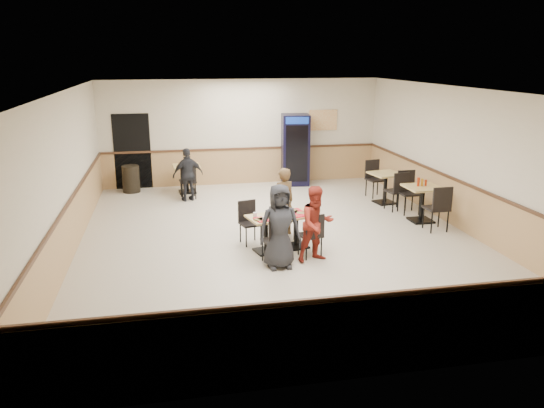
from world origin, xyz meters
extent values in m
plane|color=beige|center=(0.00, 0.00, 0.00)|extent=(10.00, 10.00, 0.00)
plane|color=silver|center=(0.00, 0.00, 3.00)|extent=(10.00, 10.00, 0.00)
plane|color=beige|center=(0.00, 5.00, 1.50)|extent=(8.00, 0.00, 8.00)
plane|color=beige|center=(0.00, -5.00, 1.50)|extent=(8.00, 0.00, 8.00)
plane|color=beige|center=(-4.00, 0.00, 1.50)|extent=(0.00, 10.00, 10.00)
plane|color=beige|center=(4.00, 0.00, 1.50)|extent=(0.00, 10.00, 10.00)
cube|color=tan|center=(0.00, 4.99, 0.50)|extent=(7.98, 0.03, 1.00)
cube|color=tan|center=(3.98, 0.00, 0.50)|extent=(0.03, 9.98, 1.00)
cube|color=#472B19|center=(0.00, 4.97, 1.03)|extent=(7.98, 0.04, 0.06)
cube|color=black|center=(-3.10, 4.98, 1.05)|extent=(1.00, 0.02, 2.10)
cube|color=orange|center=(2.40, 4.96, 1.80)|extent=(0.85, 0.02, 0.60)
cube|color=black|center=(-0.39, -0.72, 0.02)|extent=(0.50, 0.50, 0.04)
cylinder|color=black|center=(-0.39, -0.72, 0.35)|extent=(0.08, 0.08, 0.63)
cube|color=tan|center=(-0.39, -0.72, 0.67)|extent=(0.78, 0.78, 0.04)
cube|color=black|center=(0.24, -0.57, 0.02)|extent=(0.50, 0.50, 0.04)
cylinder|color=black|center=(0.24, -0.57, 0.35)|extent=(0.08, 0.08, 0.63)
cube|color=tan|center=(0.24, -0.57, 0.67)|extent=(0.78, 0.78, 0.04)
imported|color=black|center=(-0.30, -1.51, 0.76)|extent=(0.76, 0.51, 1.51)
imported|color=maroon|center=(0.42, -1.34, 0.70)|extent=(0.79, 0.68, 1.40)
imported|color=brown|center=(0.15, 0.21, 0.71)|extent=(0.60, 0.48, 1.43)
imported|color=black|center=(-1.66, 3.34, 0.68)|extent=(0.86, 0.54, 1.37)
cube|color=red|center=(0.17, -0.48, 0.70)|extent=(0.47, 0.39, 0.02)
cube|color=red|center=(-0.41, -0.84, 0.70)|extent=(0.47, 0.39, 0.02)
cube|color=red|center=(0.27, -0.71, 0.70)|extent=(0.47, 0.39, 0.02)
cube|color=red|center=(0.08, -0.48, 0.70)|extent=(0.47, 0.39, 0.02)
cylinder|color=white|center=(-0.13, -0.83, 0.70)|extent=(0.21, 0.21, 0.01)
cube|color=#A77640|center=(-0.13, -0.83, 0.71)|extent=(0.24, 0.16, 0.02)
cylinder|color=white|center=(0.35, -0.64, 0.70)|extent=(0.21, 0.21, 0.01)
cube|color=#A77640|center=(0.35, -0.64, 0.71)|extent=(0.27, 0.20, 0.02)
cylinder|color=white|center=(-0.45, -0.85, 0.70)|extent=(0.21, 0.21, 0.01)
cube|color=#A77640|center=(-0.45, -0.85, 0.71)|extent=(0.29, 0.26, 0.02)
cylinder|color=white|center=(0.06, -0.81, 0.70)|extent=(0.21, 0.21, 0.01)
cube|color=#A77640|center=(0.06, -0.81, 0.71)|extent=(0.28, 0.22, 0.02)
cylinder|color=white|center=(0.16, -0.45, 0.70)|extent=(0.21, 0.21, 0.01)
cube|color=#A77640|center=(0.16, -0.45, 0.71)|extent=(0.28, 0.28, 0.02)
cylinder|color=white|center=(-0.51, -0.86, 0.70)|extent=(0.21, 0.21, 0.01)
cube|color=#A77640|center=(-0.51, -0.86, 0.71)|extent=(0.29, 0.26, 0.02)
cylinder|color=silver|center=(-0.31, -0.66, 0.74)|extent=(0.07, 0.07, 0.09)
cylinder|color=silver|center=(-0.59, -0.68, 0.74)|extent=(0.07, 0.07, 0.09)
cylinder|color=silver|center=(-0.28, -0.96, 0.74)|extent=(0.07, 0.07, 0.09)
cylinder|color=silver|center=(-0.47, -0.98, 0.74)|extent=(0.07, 0.07, 0.09)
cylinder|color=#A6AAB9|center=(0.03, -0.62, 0.75)|extent=(0.07, 0.07, 0.12)
ellipsoid|color=silver|center=(-0.05, -0.66, 0.74)|extent=(0.14, 0.14, 0.10)
cube|color=black|center=(3.42, 0.50, 0.02)|extent=(0.49, 0.49, 0.04)
cylinder|color=black|center=(3.42, 0.50, 0.41)|extent=(0.10, 0.10, 0.74)
cube|color=tan|center=(3.42, 0.50, 0.79)|extent=(0.77, 0.77, 0.04)
cube|color=black|center=(3.22, 2.10, 0.02)|extent=(0.54, 0.54, 0.04)
cylinder|color=black|center=(3.22, 2.10, 0.40)|extent=(0.09, 0.09, 0.71)
cube|color=tan|center=(3.22, 2.10, 0.76)|extent=(0.85, 0.85, 0.04)
cylinder|color=#A62B0B|center=(3.32, 0.55, 0.91)|extent=(0.06, 0.06, 0.20)
cylinder|color=#B57718|center=(3.41, 0.55, 0.90)|extent=(0.06, 0.06, 0.17)
cylinder|color=#A62B0B|center=(3.50, 0.55, 0.88)|extent=(0.05, 0.05, 0.14)
cube|color=black|center=(-1.66, 4.20, 0.02)|extent=(0.48, 0.48, 0.04)
cylinder|color=black|center=(-1.66, 4.20, 0.38)|extent=(0.09, 0.09, 0.69)
cube|color=tan|center=(-1.66, 4.20, 0.74)|extent=(0.74, 0.74, 0.04)
cube|color=black|center=(1.48, 4.60, 1.01)|extent=(0.85, 0.84, 2.02)
cube|color=black|center=(1.43, 4.22, 0.96)|extent=(0.62, 0.10, 1.60)
cube|color=#0E309C|center=(1.43, 4.21, 1.90)|extent=(0.64, 0.10, 0.19)
cylinder|color=black|center=(-3.16, 4.55, 0.37)|extent=(0.47, 0.47, 0.74)
camera|label=1|loc=(-2.16, -10.09, 3.63)|focal=35.00mm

